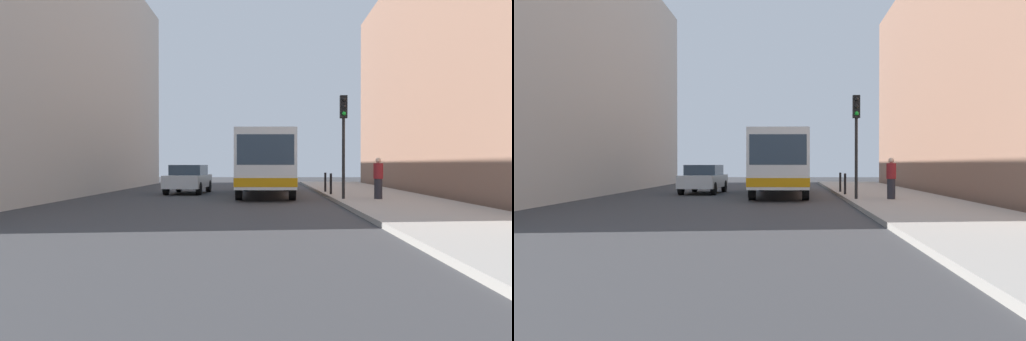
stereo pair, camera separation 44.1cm
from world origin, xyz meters
TOP-DOWN VIEW (x-y plane):
  - ground_plane at (0.00, 0.00)m, footprint 80.00×80.00m
  - sidewalk at (5.40, 0.00)m, footprint 4.40×40.00m
  - building_left at (-11.50, 4.00)m, footprint 7.00×32.00m
  - building_right at (11.50, 4.00)m, footprint 7.00×32.00m
  - bus at (0.48, 3.63)m, footprint 2.57×11.03m
  - car_beside_bus at (-3.54, 4.91)m, footprint 2.06×4.49m
  - traffic_light at (3.55, -1.71)m, footprint 0.28×0.33m
  - bollard_near at (3.45, 1.61)m, footprint 0.11×0.11m
  - bollard_mid at (3.45, 3.93)m, footprint 0.11×0.11m
  - pedestrian_near_signal at (4.91, -1.78)m, footprint 0.38×0.38m

SIDE VIEW (x-z plane):
  - ground_plane at x=0.00m, z-range 0.00..0.00m
  - sidewalk at x=5.40m, z-range 0.00..0.15m
  - bollard_near at x=3.45m, z-range 0.15..1.10m
  - bollard_mid at x=3.45m, z-range 0.15..1.10m
  - car_beside_bus at x=-3.54m, z-range 0.04..1.52m
  - pedestrian_near_signal at x=4.91m, z-range 0.14..1.78m
  - bus at x=0.48m, z-range 0.23..3.23m
  - traffic_light at x=3.55m, z-range 0.96..5.06m
  - building_right at x=11.50m, z-range 0.00..12.49m
  - building_left at x=-11.50m, z-range 0.00..13.01m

